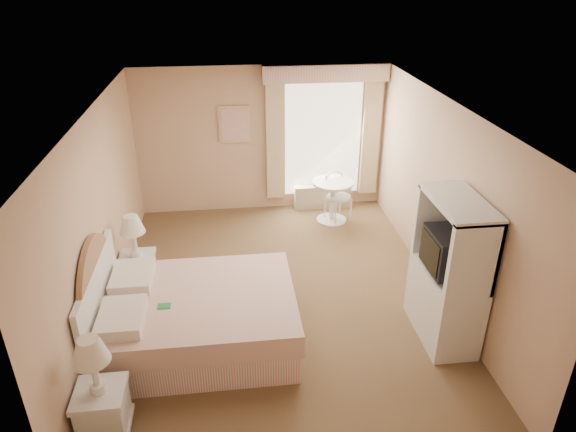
{
  "coord_description": "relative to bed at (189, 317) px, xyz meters",
  "views": [
    {
      "loc": [
        -0.57,
        -5.6,
        3.98
      ],
      "look_at": [
        0.15,
        0.3,
        1.01
      ],
      "focal_mm": 32.0,
      "sensor_mm": 36.0,
      "label": 1
    }
  ],
  "objects": [
    {
      "name": "room",
      "position": [
        1.12,
        0.82,
        0.89
      ],
      "size": [
        4.21,
        5.51,
        2.51
      ],
      "color": "brown",
      "rests_on": "ground"
    },
    {
      "name": "window",
      "position": [
        2.17,
        3.47,
        0.98
      ],
      "size": [
        2.05,
        0.22,
        2.51
      ],
      "color": "white",
      "rests_on": "room"
    },
    {
      "name": "framed_art",
      "position": [
        0.67,
        3.53,
        1.19
      ],
      "size": [
        0.52,
        0.04,
        0.62
      ],
      "color": "tan",
      "rests_on": "room"
    },
    {
      "name": "bed",
      "position": [
        0.0,
        0.0,
        0.0
      ],
      "size": [
        2.17,
        1.7,
        1.51
      ],
      "color": "tan",
      "rests_on": "room"
    },
    {
      "name": "nightstand_near",
      "position": [
        -0.72,
        -1.2,
        0.05
      ],
      "size": [
        0.45,
        0.45,
        1.09
      ],
      "color": "silver",
      "rests_on": "room"
    },
    {
      "name": "nightstand_far",
      "position": [
        -0.72,
        1.18,
        0.05
      ],
      "size": [
        0.45,
        0.45,
        1.09
      ],
      "color": "silver",
      "rests_on": "room"
    },
    {
      "name": "round_table",
      "position": [
        2.23,
        2.88,
        0.12
      ],
      "size": [
        0.68,
        0.68,
        0.72
      ],
      "color": "white",
      "rests_on": "room"
    },
    {
      "name": "cafe_chair",
      "position": [
        2.32,
        2.95,
        0.13
      ],
      "size": [
        0.53,
        0.53,
        0.84
      ],
      "rotation": [
        0.0,
        0.0,
        0.4
      ],
      "color": "white",
      "rests_on": "room"
    },
    {
      "name": "armoire",
      "position": [
        2.93,
        -0.18,
        0.36
      ],
      "size": [
        0.52,
        1.05,
        1.74
      ],
      "color": "silver",
      "rests_on": "room"
    }
  ]
}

